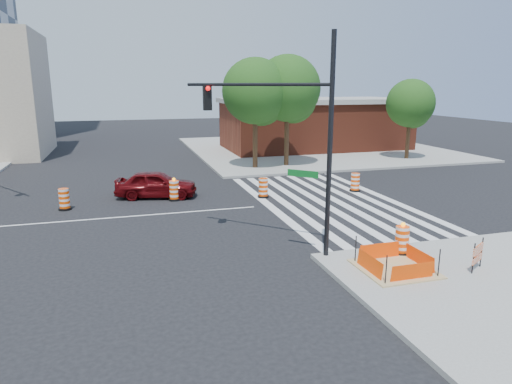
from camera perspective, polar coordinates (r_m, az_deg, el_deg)
ground at (r=21.42m, az=-18.60°, el=-3.17°), size 120.00×120.00×0.00m
sidewalk_ne at (r=42.55m, az=7.24°, el=5.43°), size 22.00×22.00×0.15m
crosswalk_east at (r=23.58m, az=8.98°, el=-1.13°), size 6.75×13.50×0.01m
lane_centerline at (r=21.42m, az=-18.60°, el=-3.15°), size 14.00×0.12×0.01m
excavation_pit at (r=15.14m, az=16.95°, el=-8.99°), size 2.20×2.20×0.90m
brick_storefront at (r=42.30m, az=7.33°, el=8.44°), size 16.50×8.50×4.60m
red_coupe at (r=24.50m, az=-12.37°, el=0.97°), size 4.46×2.60×1.43m
signal_pole_se at (r=15.42m, az=3.86°, el=8.36°), size 4.09×3.90×7.30m
pit_drum at (r=16.36m, az=17.77°, el=-5.86°), size 0.58×0.58×1.14m
barricade at (r=15.87m, az=25.98°, el=-6.95°), size 0.74×0.45×0.98m
tree_north_c at (r=31.61m, az=-0.05°, el=12.03°), size 4.48×4.48×7.62m
tree_north_d at (r=32.63m, az=4.00°, el=12.33°), size 4.63×4.63×7.87m
tree_north_e at (r=37.57m, az=18.76°, el=10.14°), size 3.68×3.68×6.26m
median_drum_2 at (r=23.43m, az=-22.84°, el=-0.92°), size 0.60×0.60×1.02m
median_drum_3 at (r=23.74m, az=-10.18°, el=0.12°), size 0.60×0.60×1.18m
median_drum_4 at (r=23.96m, az=0.91°, el=0.43°), size 0.60×0.60×1.02m
median_drum_5 at (r=25.93m, az=12.29°, el=1.11°), size 0.60×0.60×1.02m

